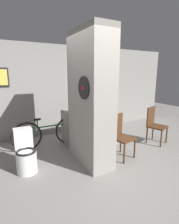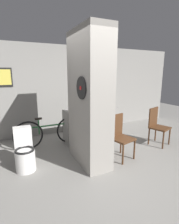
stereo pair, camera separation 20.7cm
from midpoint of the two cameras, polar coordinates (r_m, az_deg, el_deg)
The scene contains 10 objects.
ground_plane at distance 3.47m, azimuth 5.43°, elevation -18.81°, with size 14.00×14.00×0.00m, color gray.
wall_back at distance 5.36m, azimuth -10.18°, elevation 7.06°, with size 8.00×0.09×2.60m.
pillar_center at distance 3.41m, azimuth -1.51°, elevation 4.10°, with size 0.52×1.13×2.60m.
counter_shelf at distance 4.75m, azimuth -1.26°, elevation -4.07°, with size 1.46×0.44×0.88m.
toilet at distance 3.58m, azimuth -21.76°, elevation -12.63°, with size 0.37×0.53×0.79m.
chair_near_pillar at distance 3.83m, azimuth 8.36°, elevation -7.16°, with size 0.52×0.52×0.94m.
chair_by_doorway at distance 4.83m, azimuth 19.36°, elevation -3.56°, with size 0.54×0.54×0.94m.
bicycle at distance 4.47m, azimuth -14.41°, elevation -6.56°, with size 1.75×0.42×0.76m.
bottle_tall at distance 4.68m, azimuth -2.20°, elevation 2.43°, with size 0.06×0.06×0.26m.
bottle_short at distance 4.59m, azimuth -3.12°, elevation 1.88°, with size 0.07×0.07×0.19m.
Camera 1 is at (-1.77, -2.39, 1.81)m, focal length 28.00 mm.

